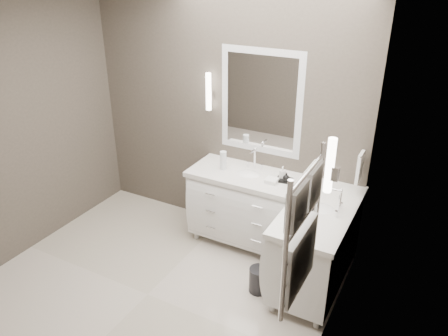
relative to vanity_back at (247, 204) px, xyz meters
The scene contains 19 objects.
floor 1.39m from the vanity_back, 110.17° to the right, with size 3.20×3.00×0.01m, color beige.
wall_back 1.01m from the vanity_back, 148.11° to the left, with size 3.20×0.01×2.70m, color #484139.
wall_left 2.54m from the vanity_back, 149.20° to the right, with size 0.01×3.00×2.70m, color #484139.
wall_right 1.89m from the vanity_back, 46.69° to the right, with size 0.01×3.00×2.70m, color #484139.
vanity_back is the anchor object (origin of this frame).
vanity_right 0.93m from the vanity_back, 20.38° to the right, with size 0.59×1.24×0.97m.
mirror_back 1.10m from the vanity_back, 90.00° to the left, with size 0.90×0.02×1.10m.
mirror_right 1.62m from the vanity_back, 20.48° to the right, with size 0.02×0.90×1.10m.
sconce_back 1.27m from the vanity_back, 160.98° to the left, with size 0.06×0.06×0.40m.
sconce_right 1.84m from the vanity_back, 43.07° to the right, with size 0.06×0.06×0.40m.
towel_bar_corner 1.26m from the vanity_back, ahead, with size 0.03×0.22×0.30m.
towel_ladder 2.16m from the vanity_back, 55.90° to the right, with size 0.06×0.58×0.90m.
waste_bin 0.89m from the vanity_back, 56.37° to the right, with size 0.18×0.18×0.25m, color black.
amenity_tray_back 0.54m from the vanity_back, ahead, with size 0.16×0.12×0.02m, color black.
amenity_tray_right 0.96m from the vanity_back, 28.71° to the right, with size 0.11×0.15×0.02m, color black.
water_bottle 0.54m from the vanity_back, behind, with size 0.07×0.07×0.20m, color silver.
soap_bottle_a 0.58m from the vanity_back, ahead, with size 0.06×0.06×0.12m, color white.
soap_bottle_b 0.60m from the vanity_back, ahead, with size 0.07×0.07×0.09m, color black.
soap_bottle_c 1.00m from the vanity_back, 28.71° to the right, with size 0.07×0.07×0.17m, color white.
Camera 1 is at (2.16, -2.49, 2.86)m, focal length 35.00 mm.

